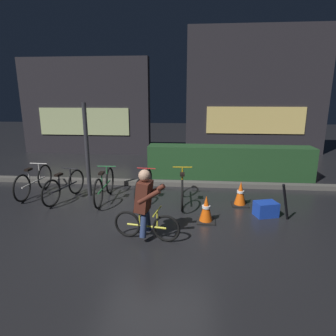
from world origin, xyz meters
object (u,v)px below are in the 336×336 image
at_px(parked_bike_center_left, 104,186).
at_px(blue_crate, 266,209).
at_px(parked_bike_center_right, 144,186).
at_px(parked_bike_left_mid, 64,186).
at_px(street_post, 87,151).
at_px(closed_umbrella, 286,202).
at_px(cyclist, 145,204).
at_px(traffic_cone_near, 206,209).
at_px(parked_bike_leftmost, 34,181).
at_px(parked_bike_right_mid, 182,188).
at_px(traffic_cone_far, 240,194).

relative_size(parked_bike_center_left, blue_crate, 3.80).
distance_m(parked_bike_center_left, parked_bike_center_right, 0.93).
bearing_deg(parked_bike_left_mid, blue_crate, -83.87).
xyz_separation_m(street_post, closed_umbrella, (4.36, -1.15, -0.73)).
height_order(parked_bike_left_mid, closed_umbrella, closed_umbrella).
height_order(blue_crate, cyclist, cyclist).
relative_size(traffic_cone_near, cyclist, 0.44).
distance_m(parked_bike_leftmost, traffic_cone_near, 4.39).
xyz_separation_m(traffic_cone_near, blue_crate, (1.24, 0.40, -0.11)).
bearing_deg(cyclist, parked_bike_left_mid, 151.60).
relative_size(parked_bike_right_mid, traffic_cone_near, 3.13).
bearing_deg(parked_bike_right_mid, traffic_cone_near, -155.89).
bearing_deg(street_post, closed_umbrella, -14.79).
relative_size(street_post, parked_bike_left_mid, 1.49).
height_order(parked_bike_left_mid, blue_crate, parked_bike_left_mid).
xyz_separation_m(traffic_cone_far, cyclist, (-1.87, -1.73, 0.36)).
bearing_deg(blue_crate, parked_bike_center_right, 163.91).
distance_m(parked_bike_leftmost, parked_bike_center_left, 1.88).
height_order(parked_bike_left_mid, parked_bike_right_mid, parked_bike_right_mid).
distance_m(street_post, parked_bike_right_mid, 2.45).
height_order(traffic_cone_near, closed_umbrella, closed_umbrella).
distance_m(parked_bike_left_mid, cyclist, 2.84).
height_order(parked_bike_leftmost, traffic_cone_near, parked_bike_leftmost).
distance_m(parked_bike_left_mid, parked_bike_center_right, 1.88).
bearing_deg(parked_bike_center_right, cyclist, -164.24).
xyz_separation_m(parked_bike_center_right, traffic_cone_near, (1.43, -1.17, -0.06)).
distance_m(street_post, closed_umbrella, 4.56).
distance_m(street_post, traffic_cone_far, 3.74).
height_order(parked_bike_leftmost, parked_bike_left_mid, parked_bike_leftmost).
height_order(street_post, closed_umbrella, street_post).
bearing_deg(parked_bike_center_right, traffic_cone_far, -90.26).
relative_size(parked_bike_left_mid, parked_bike_center_left, 0.91).
height_order(street_post, traffic_cone_far, street_post).
xyz_separation_m(blue_crate, closed_umbrella, (0.30, -0.25, 0.25)).
distance_m(street_post, parked_bike_center_left, 0.96).
xyz_separation_m(street_post, cyclist, (1.75, -2.08, -0.50)).
distance_m(parked_bike_center_left, parked_bike_right_mid, 1.83).
height_order(traffic_cone_far, closed_umbrella, closed_umbrella).
relative_size(traffic_cone_near, closed_umbrella, 0.64).
bearing_deg(street_post, parked_bike_center_left, -31.74).
distance_m(parked_bike_left_mid, parked_bike_right_mid, 2.79).
bearing_deg(parked_bike_left_mid, street_post, -41.11).
distance_m(parked_bike_right_mid, closed_umbrella, 2.23).
xyz_separation_m(parked_bike_left_mid, closed_umbrella, (4.84, -0.80, 0.08)).
relative_size(parked_bike_leftmost, traffic_cone_far, 2.89).
distance_m(parked_bike_left_mid, traffic_cone_far, 4.10).
bearing_deg(parked_bike_leftmost, parked_bike_right_mid, -90.25).
xyz_separation_m(traffic_cone_near, traffic_cone_far, (0.80, 0.96, 0.01)).
bearing_deg(traffic_cone_far, parked_bike_left_mid, -179.94).
relative_size(street_post, closed_umbrella, 2.66).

